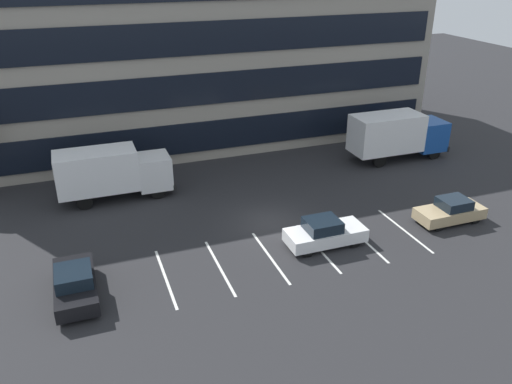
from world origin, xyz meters
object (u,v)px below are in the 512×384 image
(box_truck_white, at_px, (112,171))
(sedan_black, at_px, (75,284))
(box_truck_blue, at_px, (397,134))
(sedan_white, at_px, (325,233))
(sedan_tan, at_px, (451,211))

(box_truck_white, xyz_separation_m, sedan_black, (-2.90, -10.34, -1.15))
(box_truck_blue, relative_size, sedan_white, 1.77)
(sedan_black, bearing_deg, box_truck_white, 74.34)
(box_truck_white, bearing_deg, sedan_white, -44.63)
(sedan_white, xyz_separation_m, sedan_black, (-13.08, -0.29, 0.01))
(sedan_white, relative_size, sedan_black, 0.99)
(box_truck_white, bearing_deg, sedan_black, -105.66)
(box_truck_blue, distance_m, sedan_tan, 10.41)
(sedan_black, height_order, sedan_tan, sedan_black)
(box_truck_white, bearing_deg, box_truck_blue, -0.73)
(sedan_white, relative_size, sedan_tan, 1.07)
(sedan_black, bearing_deg, sedan_tan, 0.36)
(sedan_white, bearing_deg, sedan_tan, -1.08)
(box_truck_white, relative_size, sedan_tan, 1.78)
(box_truck_white, bearing_deg, sedan_tan, -28.93)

